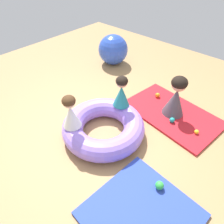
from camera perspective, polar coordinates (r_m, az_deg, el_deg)
ground_plane at (r=3.38m, az=-3.75°, el=-6.43°), size 8.00×8.00×0.00m
gym_mat_near_left at (r=2.69m, az=7.92°, el=-26.03°), size 1.21×1.23×0.04m
gym_mat_far_left at (r=3.88m, az=16.12°, el=-0.35°), size 1.74×1.20×0.04m
inflatable_cushion at (r=3.28m, az=-2.36°, el=-4.11°), size 1.29×1.29×0.33m
child_in_teal at (r=3.29m, az=2.61°, el=5.60°), size 0.30×0.30×0.53m
child_in_white at (r=2.96m, az=-11.31°, el=0.03°), size 0.38×0.38×0.52m
adult_seated at (r=3.66m, az=17.19°, el=4.09°), size 0.47×0.47×0.73m
play_ball_pink at (r=4.10m, az=16.34°, el=3.06°), size 0.06×0.06×0.06m
play_ball_blue at (r=4.19m, az=16.95°, el=3.99°), size 0.08×0.08×0.08m
play_ball_orange at (r=4.15m, az=12.39°, el=4.54°), size 0.09×0.09×0.09m
play_ball_yellow at (r=3.58m, az=22.17°, el=-5.05°), size 0.07×0.07×0.07m
play_ball_green at (r=2.80m, az=12.90°, el=-19.01°), size 0.11×0.11×0.11m
play_ball_teal at (r=3.65m, az=16.15°, el=-2.14°), size 0.09×0.09×0.09m
exercise_ball_large at (r=5.20m, az=0.30°, el=16.72°), size 0.71×0.71×0.71m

